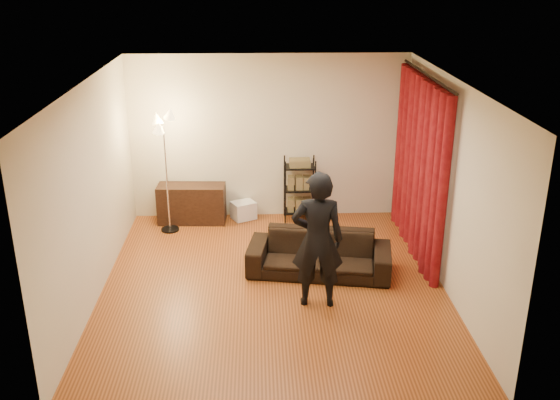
{
  "coord_description": "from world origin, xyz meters",
  "views": [
    {
      "loc": [
        -0.2,
        -7.34,
        4.03
      ],
      "look_at": [
        0.1,
        0.3,
        1.1
      ],
      "focal_mm": 40.0,
      "sensor_mm": 36.0,
      "label": 1
    }
  ],
  "objects_px": {
    "storage_boxes": "(244,210)",
    "media_cabinet": "(192,204)",
    "person": "(317,240)",
    "wire_shelf": "(299,189)",
    "sofa": "(319,254)",
    "floor_lamp": "(166,174)"
  },
  "relations": [
    {
      "from": "wire_shelf",
      "to": "floor_lamp",
      "type": "relative_size",
      "value": 0.56
    },
    {
      "from": "media_cabinet",
      "to": "wire_shelf",
      "type": "distance_m",
      "value": 1.78
    },
    {
      "from": "floor_lamp",
      "to": "wire_shelf",
      "type": "bearing_deg",
      "value": 10.46
    },
    {
      "from": "media_cabinet",
      "to": "storage_boxes",
      "type": "bearing_deg",
      "value": 8.46
    },
    {
      "from": "storage_boxes",
      "to": "floor_lamp",
      "type": "xyz_separation_m",
      "value": [
        -1.17,
        -0.43,
        0.8
      ]
    },
    {
      "from": "person",
      "to": "floor_lamp",
      "type": "bearing_deg",
      "value": -44.37
    },
    {
      "from": "person",
      "to": "floor_lamp",
      "type": "height_order",
      "value": "floor_lamp"
    },
    {
      "from": "person",
      "to": "storage_boxes",
      "type": "relative_size",
      "value": 4.79
    },
    {
      "from": "storage_boxes",
      "to": "media_cabinet",
      "type": "bearing_deg",
      "value": -174.24
    },
    {
      "from": "floor_lamp",
      "to": "media_cabinet",
      "type": "bearing_deg",
      "value": 46.33
    },
    {
      "from": "media_cabinet",
      "to": "wire_shelf",
      "type": "xyz_separation_m",
      "value": [
        1.77,
        0.04,
        0.21
      ]
    },
    {
      "from": "person",
      "to": "media_cabinet",
      "type": "height_order",
      "value": "person"
    },
    {
      "from": "sofa",
      "to": "floor_lamp",
      "type": "distance_m",
      "value": 2.8
    },
    {
      "from": "person",
      "to": "wire_shelf",
      "type": "xyz_separation_m",
      "value": [
        -0.03,
        2.75,
        -0.34
      ]
    },
    {
      "from": "person",
      "to": "media_cabinet",
      "type": "bearing_deg",
      "value": -52.76
    },
    {
      "from": "wire_shelf",
      "to": "sofa",
      "type": "bearing_deg",
      "value": -90.57
    },
    {
      "from": "sofa",
      "to": "storage_boxes",
      "type": "height_order",
      "value": "sofa"
    },
    {
      "from": "sofa",
      "to": "person",
      "type": "height_order",
      "value": "person"
    },
    {
      "from": "sofa",
      "to": "floor_lamp",
      "type": "bearing_deg",
      "value": 155.37
    },
    {
      "from": "person",
      "to": "floor_lamp",
      "type": "xyz_separation_m",
      "value": [
        -2.13,
        2.36,
        0.08
      ]
    },
    {
      "from": "person",
      "to": "wire_shelf",
      "type": "relative_size",
      "value": 1.65
    },
    {
      "from": "sofa",
      "to": "wire_shelf",
      "type": "bearing_deg",
      "value": 104.03
    }
  ]
}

